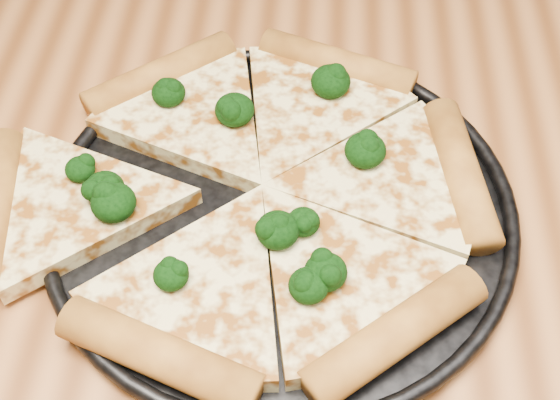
{
  "coord_description": "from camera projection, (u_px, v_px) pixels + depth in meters",
  "views": [
    {
      "loc": [
        -0.0,
        -0.36,
        1.17
      ],
      "look_at": [
        -0.02,
        -0.03,
        0.77
      ],
      "focal_mm": 48.1,
      "sensor_mm": 36.0,
      "label": 1
    }
  ],
  "objects": [
    {
      "name": "dining_table",
      "position": [
        309.0,
        250.0,
        0.62
      ],
      "size": [
        1.2,
        0.9,
        0.75
      ],
      "color": "#9B5E30",
      "rests_on": "ground"
    },
    {
      "name": "pizza_pan",
      "position": [
        280.0,
        208.0,
        0.52
      ],
      "size": [
        0.33,
        0.33,
        0.02
      ],
      "color": "black",
      "rests_on": "dining_table"
    },
    {
      "name": "pizza",
      "position": [
        252.0,
        188.0,
        0.52
      ],
      "size": [
        0.37,
        0.34,
        0.03
      ],
      "rotation": [
        0.0,
        0.0,
        -0.37
      ],
      "color": "#DFCE88",
      "rests_on": "pizza_pan"
    },
    {
      "name": "broccoli_florets",
      "position": [
        242.0,
        175.0,
        0.51
      ],
      "size": [
        0.22,
        0.21,
        0.02
      ],
      "color": "black",
      "rests_on": "pizza"
    }
  ]
}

